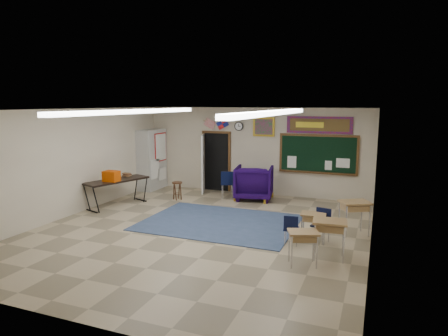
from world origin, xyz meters
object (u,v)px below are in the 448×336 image
at_px(student_desk_front_right, 354,216).
at_px(wingback_armchair, 254,183).
at_px(wooden_stool, 177,191).
at_px(folding_table, 117,192).
at_px(student_desk_front_left, 313,226).

bearing_deg(student_desk_front_right, wingback_armchair, 113.86).
height_order(wingback_armchair, wooden_stool, wingback_armchair).
distance_m(wingback_armchair, folding_table, 4.39).
bearing_deg(wooden_stool, wingback_armchair, 23.12).
relative_size(folding_table, wooden_stool, 3.58).
height_order(student_desk_front_right, wooden_stool, student_desk_front_right).
bearing_deg(folding_table, wooden_stool, 65.32).
bearing_deg(wooden_stool, folding_table, -133.72).
bearing_deg(student_desk_front_right, student_desk_front_left, -162.65).
relative_size(student_desk_front_left, student_desk_front_right, 0.79).
xyz_separation_m(student_desk_front_right, wooden_stool, (-5.65, 1.57, -0.16)).
relative_size(student_desk_front_right, folding_table, 0.40).
bearing_deg(student_desk_front_right, folding_table, 150.17).
bearing_deg(wingback_armchair, wooden_stool, 12.90).
distance_m(wingback_armchair, wooden_stool, 2.54).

